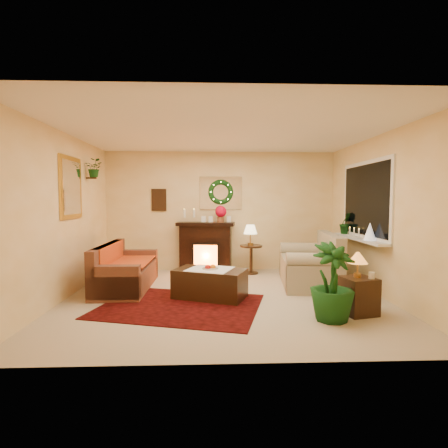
{
  "coord_description": "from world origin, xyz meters",
  "views": [
    {
      "loc": [
        -0.22,
        -5.45,
        1.56
      ],
      "look_at": [
        0.0,
        0.35,
        1.15
      ],
      "focal_mm": 28.0,
      "sensor_mm": 36.0,
      "label": 1
    }
  ],
  "objects_px": {
    "sofa": "(127,264)",
    "coffee_table": "(210,285)",
    "fireplace": "(206,246)",
    "side_table_round": "(251,258)",
    "loveseat": "(309,262)",
    "end_table_square": "(358,294)"
  },
  "relations": [
    {
      "from": "sofa",
      "to": "coffee_table",
      "type": "distance_m",
      "value": 1.62
    },
    {
      "from": "fireplace",
      "to": "side_table_round",
      "type": "distance_m",
      "value": 1.02
    },
    {
      "from": "loveseat",
      "to": "coffee_table",
      "type": "relative_size",
      "value": 1.49
    },
    {
      "from": "sofa",
      "to": "side_table_round",
      "type": "relative_size",
      "value": 3.02
    },
    {
      "from": "fireplace",
      "to": "coffee_table",
      "type": "bearing_deg",
      "value": -79.09
    },
    {
      "from": "side_table_round",
      "to": "fireplace",
      "type": "bearing_deg",
      "value": 164.79
    },
    {
      "from": "sofa",
      "to": "loveseat",
      "type": "distance_m",
      "value": 3.27
    },
    {
      "from": "loveseat",
      "to": "end_table_square",
      "type": "height_order",
      "value": "loveseat"
    },
    {
      "from": "end_table_square",
      "to": "coffee_table",
      "type": "bearing_deg",
      "value": 157.24
    },
    {
      "from": "loveseat",
      "to": "end_table_square",
      "type": "bearing_deg",
      "value": -75.71
    },
    {
      "from": "loveseat",
      "to": "coffee_table",
      "type": "distance_m",
      "value": 2.0
    },
    {
      "from": "sofa",
      "to": "end_table_square",
      "type": "bearing_deg",
      "value": -23.21
    },
    {
      "from": "side_table_round",
      "to": "end_table_square",
      "type": "height_order",
      "value": "side_table_round"
    },
    {
      "from": "end_table_square",
      "to": "coffee_table",
      "type": "height_order",
      "value": "end_table_square"
    },
    {
      "from": "side_table_round",
      "to": "coffee_table",
      "type": "xyz_separation_m",
      "value": [
        -0.86,
        -1.79,
        -0.12
      ]
    },
    {
      "from": "fireplace",
      "to": "side_table_round",
      "type": "relative_size",
      "value": 1.81
    },
    {
      "from": "loveseat",
      "to": "side_table_round",
      "type": "relative_size",
      "value": 2.7
    },
    {
      "from": "end_table_square",
      "to": "coffee_table",
      "type": "relative_size",
      "value": 0.46
    },
    {
      "from": "fireplace",
      "to": "end_table_square",
      "type": "bearing_deg",
      "value": -45.65
    },
    {
      "from": "sofa",
      "to": "coffee_table",
      "type": "relative_size",
      "value": 1.67
    },
    {
      "from": "side_table_round",
      "to": "end_table_square",
      "type": "bearing_deg",
      "value": -66.31
    },
    {
      "from": "sofa",
      "to": "coffee_table",
      "type": "xyz_separation_m",
      "value": [
        1.46,
        -0.67,
        -0.22
      ]
    }
  ]
}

